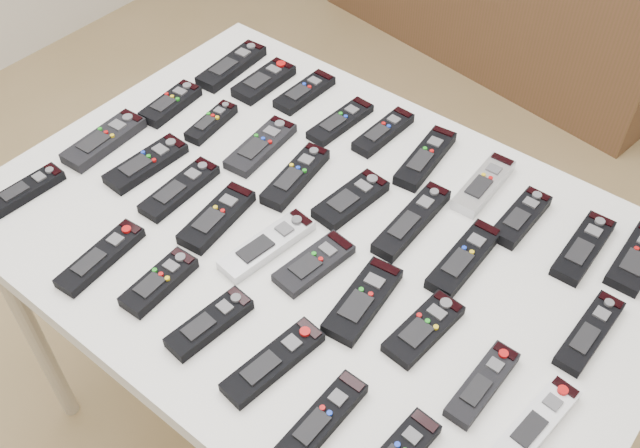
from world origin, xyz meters
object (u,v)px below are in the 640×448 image
Objects in this scene: remote_26 at (482,384)px; remote_16 at (464,259)px; remote_2 at (305,92)px; remote_20 at (180,189)px; remote_1 at (264,81)px; remote_0 at (232,66)px; remote_24 at (363,300)px; remote_29 at (101,257)px; table at (320,251)px; remote_18 at (104,140)px; remote_3 at (340,122)px; remote_10 at (171,104)px; remote_11 at (211,122)px; remote_28 at (26,190)px; remote_14 at (351,200)px; remote_31 at (210,323)px; remote_5 at (425,158)px; remote_19 at (146,163)px; remote_32 at (273,362)px; remote_22 at (267,245)px; remote_21 at (217,217)px; remote_15 at (412,221)px; remote_25 at (424,329)px; remote_13 at (296,176)px; remote_6 at (484,185)px; remote_12 at (261,146)px; remote_30 at (159,282)px; remote_7 at (521,217)px; remote_23 at (314,263)px; remote_8 at (583,248)px; remote_9 at (637,259)px; remote_4 at (383,132)px; remote_17 at (590,332)px; remote_27 at (537,422)px.

remote_16 is at bearing 127.97° from remote_26.
remote_2 and remote_20 have the same top height.
remote_1 and remote_16 have the same top height.
remote_2 is at bearing 5.06° from remote_0.
remote_24 reaches higher than remote_29.
table is 6.65× the size of remote_18.
remote_3 is 0.45m from remote_16.
remote_16 reaches higher than remote_29.
remote_0 is at bearing 83.79° from remote_10.
remote_10 is 0.12m from remote_11.
remote_26 is 1.04× the size of remote_28.
remote_24 is at bearing -42.60° from remote_14.
remote_5 is at bearing 90.35° from remote_31.
remote_11 is 0.78× the size of remote_19.
remote_28 is 0.84× the size of remote_32.
remote_18 is 1.03× the size of remote_32.
remote_5 reaches higher than remote_29.
remote_24 is at bearing 9.17° from remote_22.
remote_21 is at bearing -168.77° from remote_22.
remote_15 is 1.16× the size of remote_20.
remote_25 is (0.77, -0.16, -0.00)m from remote_10.
remote_28 is (-0.39, -0.36, -0.00)m from remote_13.
remote_0 is 0.20m from remote_2.
remote_6 is 0.90m from remote_28.
remote_10 is 0.37m from remote_28.
remote_12 is (0.15, -0.17, -0.00)m from remote_1.
remote_26 is (0.89, -0.38, -0.00)m from remote_0.
remote_14 and remote_30 have the same top height.
remote_23 is at bearing -124.92° from remote_7.
remote_20 is (-0.69, -0.35, 0.00)m from remote_8.
remote_1 is 0.99× the size of remote_14.
table is 7.03× the size of remote_8.
remote_31 reaches higher than remote_9.
remote_0 is at bearing 108.40° from remote_19.
remote_20 is at bearing -69.26° from remote_11.
remote_28 is at bearing -144.84° from remote_13.
remote_1 is 0.98× the size of remote_4.
remote_10 is 0.99m from remote_17.
remote_5 is 0.28m from remote_16.
remote_17 is at bearing 27.99° from remote_30.
remote_20 is 0.34m from remote_31.
remote_21 reaches higher than remote_25.
remote_17 is 0.94× the size of remote_18.
table is 0.32m from remote_30.
remote_24 is at bearing -25.45° from remote_11.
remote_12 and remote_19 have the same top height.
remote_14 and remote_31 have the same top height.
remote_17 is (0.88, -0.18, -0.00)m from remote_1.
table is 0.52m from remote_27.
remote_20 is (-0.04, -0.20, 0.00)m from remote_12.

